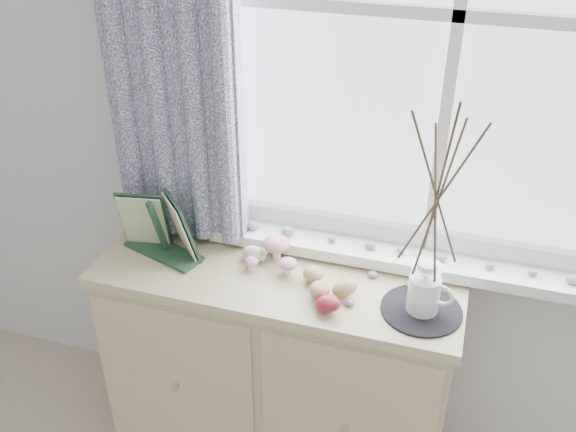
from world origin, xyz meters
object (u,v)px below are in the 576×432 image
object	(u,v)px
toadstool_cluster	(276,251)
twig_pitcher	(438,192)
sideboard	(278,367)
botanical_book	(156,229)

from	to	relation	value
toadstool_cluster	twig_pitcher	size ratio (longest dim) A/B	0.25
toadstool_cluster	twig_pitcher	distance (m)	0.62
toadstool_cluster	twig_pitcher	xyz separation A→B (m)	(0.49, -0.10, 0.36)
sideboard	twig_pitcher	size ratio (longest dim) A/B	1.68
sideboard	toadstool_cluster	size ratio (longest dim) A/B	6.84
sideboard	botanical_book	bearing A→B (deg)	-174.46
sideboard	twig_pitcher	xyz separation A→B (m)	(0.47, -0.06, 0.83)
botanical_book	twig_pitcher	bearing A→B (deg)	16.88
sideboard	botanical_book	size ratio (longest dim) A/B	3.67
sideboard	botanical_book	distance (m)	0.67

